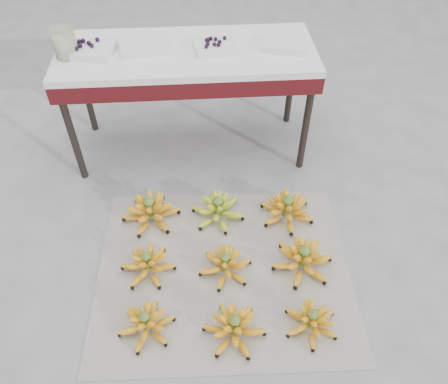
{
  "coord_description": "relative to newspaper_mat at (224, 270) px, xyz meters",
  "views": [
    {
      "loc": [
        -0.06,
        -1.26,
        1.84
      ],
      "look_at": [
        0.05,
        0.29,
        0.25
      ],
      "focal_mm": 35.0,
      "sensor_mm": 36.0,
      "label": 1
    }
  ],
  "objects": [
    {
      "name": "vendor_table",
      "position": [
        -0.14,
        0.98,
        0.6
      ],
      "size": [
        1.42,
        0.57,
        0.68
      ],
      "color": "black",
      "rests_on": "ground"
    },
    {
      "name": "bunch_back_right",
      "position": [
        0.37,
        0.33,
        0.06
      ],
      "size": [
        0.35,
        0.35,
        0.18
      ],
      "rotation": [
        0.0,
        0.0,
        0.23
      ],
      "color": "gold",
      "rests_on": "newspaper_mat"
    },
    {
      "name": "tray_left",
      "position": [
        -0.36,
        1.01,
        0.7
      ],
      "size": [
        0.29,
        0.23,
        0.04
      ],
      "color": "silver",
      "rests_on": "vendor_table"
    },
    {
      "name": "bunch_mid_left",
      "position": [
        -0.37,
        0.02,
        0.06
      ],
      "size": [
        0.3,
        0.3,
        0.16
      ],
      "rotation": [
        0.0,
        0.0,
        -0.15
      ],
      "color": "gold",
      "rests_on": "newspaper_mat"
    },
    {
      "name": "bunch_front_right",
      "position": [
        0.37,
        -0.33,
        0.05
      ],
      "size": [
        0.29,
        0.29,
        0.15
      ],
      "rotation": [
        0.0,
        0.0,
        0.21
      ],
      "color": "gold",
      "rests_on": "newspaper_mat"
    },
    {
      "name": "tray_far_right",
      "position": [
        0.4,
        0.96,
        0.7
      ],
      "size": [
        0.26,
        0.21,
        0.04
      ],
      "color": "silver",
      "rests_on": "vendor_table"
    },
    {
      "name": "bunch_back_left",
      "position": [
        -0.37,
        0.36,
        0.07
      ],
      "size": [
        0.31,
        0.31,
        0.19
      ],
      "rotation": [
        0.0,
        0.0,
        0.02
      ],
      "color": "gold",
      "rests_on": "newspaper_mat"
    },
    {
      "name": "ground",
      "position": [
        -0.03,
        0.02,
        -0.0
      ],
      "size": [
        60.0,
        60.0,
        0.0
      ],
      "primitive_type": "plane",
      "color": "slate",
      "rests_on": "ground"
    },
    {
      "name": "tray_right",
      "position": [
        0.02,
        0.96,
        0.7
      ],
      "size": [
        0.25,
        0.2,
        0.06
      ],
      "color": "silver",
      "rests_on": "vendor_table"
    },
    {
      "name": "bunch_front_left",
      "position": [
        -0.36,
        -0.29,
        0.05
      ],
      "size": [
        0.25,
        0.25,
        0.15
      ],
      "rotation": [
        0.0,
        0.0,
        0.01
      ],
      "color": "gold",
      "rests_on": "newspaper_mat"
    },
    {
      "name": "tray_far_left",
      "position": [
        -0.65,
        0.97,
        0.7
      ],
      "size": [
        0.29,
        0.24,
        0.07
      ],
      "color": "silver",
      "rests_on": "vendor_table"
    },
    {
      "name": "bunch_back_center",
      "position": [
        -0.01,
        0.35,
        0.06
      ],
      "size": [
        0.36,
        0.36,
        0.17
      ],
      "rotation": [
        0.0,
        0.0,
        0.34
      ],
      "color": "#95B128",
      "rests_on": "newspaper_mat"
    },
    {
      "name": "newspaper_mat",
      "position": [
        0.0,
        0.0,
        0.0
      ],
      "size": [
        1.28,
        1.09,
        0.01
      ],
      "primitive_type": "cube",
      "rotation": [
        0.0,
        0.0,
        -0.03
      ],
      "color": "white",
      "rests_on": "ground"
    },
    {
      "name": "bunch_mid_center",
      "position": [
        0.01,
        -0.01,
        0.06
      ],
      "size": [
        0.29,
        0.29,
        0.16
      ],
      "rotation": [
        0.0,
        0.0,
        0.13
      ],
      "color": "gold",
      "rests_on": "newspaper_mat"
    },
    {
      "name": "bunch_front_center",
      "position": [
        0.02,
        -0.34,
        0.06
      ],
      "size": [
        0.35,
        0.35,
        0.17
      ],
      "rotation": [
        0.0,
        0.0,
        0.38
      ],
      "color": "gold",
      "rests_on": "newspaper_mat"
    },
    {
      "name": "bunch_mid_right",
      "position": [
        0.39,
        -0.01,
        0.06
      ],
      "size": [
        0.39,
        0.39,
        0.18
      ],
      "rotation": [
        0.0,
        0.0,
        -0.4
      ],
      "color": "gold",
      "rests_on": "newspaper_mat"
    },
    {
      "name": "glass_jar",
      "position": [
        -0.76,
        0.95,
        0.75
      ],
      "size": [
        0.14,
        0.14,
        0.15
      ],
      "primitive_type": "cylinder",
      "rotation": [
        0.0,
        0.0,
        -0.19
      ],
      "color": "beige",
      "rests_on": "vendor_table"
    }
  ]
}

